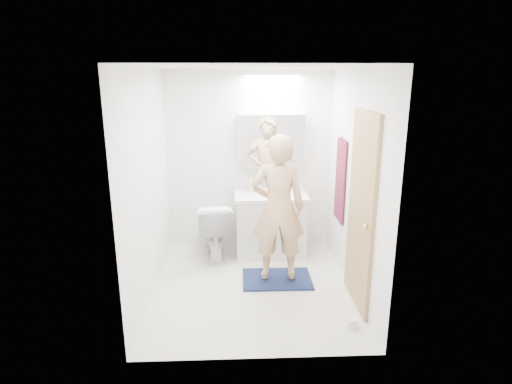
{
  "coord_description": "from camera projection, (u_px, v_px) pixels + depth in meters",
  "views": [
    {
      "loc": [
        -0.15,
        -4.3,
        2.32
      ],
      "look_at": [
        0.05,
        0.25,
        1.05
      ],
      "focal_mm": 29.45,
      "sensor_mm": 36.0,
      "label": 1
    }
  ],
  "objects": [
    {
      "name": "door",
      "position": [
        361.0,
        212.0,
        4.2
      ],
      "size": [
        0.04,
        0.8,
        2.0
      ],
      "primitive_type": "cube",
      "color": "#A47752",
      "rests_on": "wall_right"
    },
    {
      "name": "toilet_paper_roll",
      "position": [
        352.0,
        323.0,
        3.99
      ],
      "size": [
        0.11,
        0.11,
        0.1
      ],
      "primitive_type": "cylinder",
      "color": "silver",
      "rests_on": "floor"
    },
    {
      "name": "faucet",
      "position": [
        270.0,
        184.0,
        5.67
      ],
      "size": [
        0.02,
        0.02,
        0.16
      ],
      "primitive_type": "cylinder",
      "color": "#BAB9BE",
      "rests_on": "countertop"
    },
    {
      "name": "wall_back",
      "position": [
        249.0,
        161.0,
        5.65
      ],
      "size": [
        2.5,
        0.0,
        2.5
      ],
      "primitive_type": "plane",
      "rotation": [
        1.57,
        0.0,
        0.0
      ],
      "color": "white",
      "rests_on": "floor"
    },
    {
      "name": "soap_bottle_a",
      "position": [
        251.0,
        184.0,
        5.59
      ],
      "size": [
        0.09,
        0.09,
        0.21
      ],
      "primitive_type": "imported",
      "rotation": [
        0.0,
        0.0,
        0.14
      ],
      "color": "beige",
      "rests_on": "countertop"
    },
    {
      "name": "towel_hook",
      "position": [
        342.0,
        137.0,
        4.9
      ],
      "size": [
        0.07,
        0.02,
        0.02
      ],
      "primitive_type": "cylinder",
      "rotation": [
        0.0,
        1.57,
        0.0
      ],
      "color": "silver",
      "rests_on": "wall_right"
    },
    {
      "name": "medicine_cabinet",
      "position": [
        272.0,
        140.0,
        5.51
      ],
      "size": [
        0.88,
        0.14,
        0.7
      ],
      "primitive_type": "cube",
      "color": "white",
      "rests_on": "wall_back"
    },
    {
      "name": "wall_left",
      "position": [
        148.0,
        186.0,
        4.4
      ],
      "size": [
        0.0,
        2.5,
        2.5
      ],
      "primitive_type": "plane",
      "rotation": [
        1.57,
        0.0,
        1.57
      ],
      "color": "white",
      "rests_on": "floor"
    },
    {
      "name": "vanity_cabinet",
      "position": [
        271.0,
        225.0,
        5.6
      ],
      "size": [
        0.9,
        0.55,
        0.78
      ],
      "primitive_type": "cube",
      "color": "silver",
      "rests_on": "floor"
    },
    {
      "name": "mirror_panel",
      "position": [
        272.0,
        141.0,
        5.43
      ],
      "size": [
        0.84,
        0.01,
        0.66
      ],
      "primitive_type": "cube",
      "color": "silver",
      "rests_on": "medicine_cabinet"
    },
    {
      "name": "person",
      "position": [
        278.0,
        208.0,
        4.69
      ],
      "size": [
        0.61,
        0.4,
        1.67
      ],
      "primitive_type": "imported",
      "rotation": [
        0.0,
        0.0,
        3.13
      ],
      "color": "tan",
      "rests_on": "bath_rug"
    },
    {
      "name": "ceiling",
      "position": [
        252.0,
        67.0,
        4.12
      ],
      "size": [
        2.5,
        2.5,
        0.0
      ],
      "primitive_type": "plane",
      "rotation": [
        3.14,
        0.0,
        0.0
      ],
      "color": "white",
      "rests_on": "floor"
    },
    {
      "name": "sink_basin",
      "position": [
        271.0,
        192.0,
        5.51
      ],
      "size": [
        0.36,
        0.36,
        0.03
      ],
      "primitive_type": "cylinder",
      "color": "white",
      "rests_on": "countertop"
    },
    {
      "name": "soap_bottle_b",
      "position": [
        259.0,
        184.0,
        5.63
      ],
      "size": [
        0.11,
        0.11,
        0.18
      ],
      "primitive_type": "imported",
      "rotation": [
        0.0,
        0.0,
        -0.36
      ],
      "color": "#5B93C3",
      "rests_on": "countertop"
    },
    {
      "name": "wall_right",
      "position": [
        355.0,
        184.0,
        4.49
      ],
      "size": [
        0.0,
        2.5,
        2.5
      ],
      "primitive_type": "plane",
      "rotation": [
        1.57,
        0.0,
        -1.57
      ],
      "color": "white",
      "rests_on": "floor"
    },
    {
      "name": "towel",
      "position": [
        340.0,
        180.0,
        5.04
      ],
      "size": [
        0.02,
        0.42,
        1.0
      ],
      "primitive_type": "cube",
      "color": "black",
      "rests_on": "wall_right"
    },
    {
      "name": "toothbrush_cup",
      "position": [
        288.0,
        187.0,
        5.64
      ],
      "size": [
        0.13,
        0.13,
        0.09
      ],
      "primitive_type": "imported",
      "rotation": [
        0.0,
        0.0,
        -0.28
      ],
      "color": "#4575D0",
      "rests_on": "countertop"
    },
    {
      "name": "floor",
      "position": [
        253.0,
        287.0,
        4.76
      ],
      "size": [
        2.5,
        2.5,
        0.0
      ],
      "primitive_type": "plane",
      "color": "silver",
      "rests_on": "ground"
    },
    {
      "name": "countertop",
      "position": [
        271.0,
        196.0,
        5.49
      ],
      "size": [
        0.95,
        0.58,
        0.04
      ],
      "primitive_type": "cube",
      "color": "silver",
      "rests_on": "vanity_cabinet"
    },
    {
      "name": "toilet",
      "position": [
        214.0,
        229.0,
        5.46
      ],
      "size": [
        0.52,
        0.8,
        0.76
      ],
      "primitive_type": "imported",
      "rotation": [
        0.0,
        0.0,
        3.28
      ],
      "color": "white",
      "rests_on": "floor"
    },
    {
      "name": "bath_rug",
      "position": [
        277.0,
        279.0,
        4.92
      ],
      "size": [
        0.8,
        0.56,
        0.02
      ],
      "primitive_type": "cube",
      "rotation": [
        0.0,
        0.0,
        -0.01
      ],
      "color": "#151F43",
      "rests_on": "floor"
    },
    {
      "name": "door_knob",
      "position": [
        366.0,
        227.0,
        3.93
      ],
      "size": [
        0.06,
        0.06,
        0.06
      ],
      "primitive_type": "sphere",
      "color": "gold",
      "rests_on": "door"
    },
    {
      "name": "wall_front",
      "position": [
        258.0,
        225.0,
        3.24
      ],
      "size": [
        2.5,
        0.0,
        2.5
      ],
      "primitive_type": "plane",
      "rotation": [
        -1.57,
        0.0,
        0.0
      ],
      "color": "white",
      "rests_on": "floor"
    }
  ]
}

